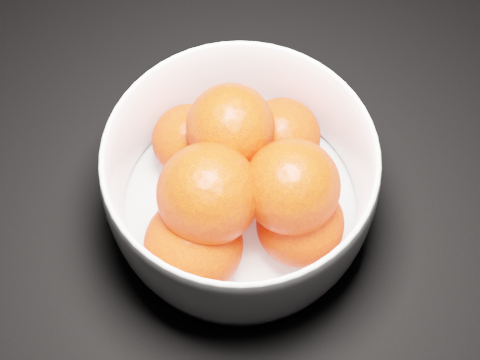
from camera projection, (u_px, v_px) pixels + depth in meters
bowl at (240, 183)px, 0.61m from camera, size 0.25×0.25×0.12m
orange_pile at (240, 185)px, 0.60m from camera, size 0.21×0.20×0.13m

